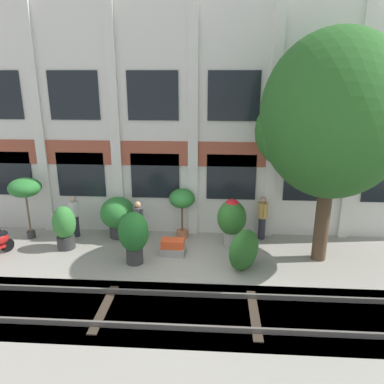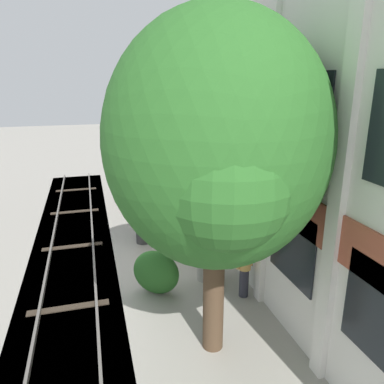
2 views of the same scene
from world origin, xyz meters
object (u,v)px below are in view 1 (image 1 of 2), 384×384
object	(u,v)px
broadleaf_tree	(333,120)
resident_watching_tracks	(138,221)
potted_plant_low_pan	(182,201)
topiary_hedge	(244,250)
potted_plant_glazed_jar	(64,226)
potted_plant_terracotta_small	(25,189)
resident_near_plants	(262,216)
potted_plant_ribbed_drum	(232,219)
resident_by_doorway	(75,215)
potted_plant_square_trough	(173,247)
potted_plant_fluted_column	(134,234)
potted_plant_stone_basin	(118,215)

from	to	relation	value
broadleaf_tree	resident_watching_tracks	size ratio (longest dim) A/B	4.54
potted_plant_low_pan	topiary_hedge	size ratio (longest dim) A/B	1.39
potted_plant_glazed_jar	potted_plant_low_pan	distance (m)	4.21
potted_plant_terracotta_small	resident_near_plants	size ratio (longest dim) A/B	1.41
broadleaf_tree	potted_plant_ribbed_drum	world-z (taller)	broadleaf_tree
resident_by_doorway	resident_watching_tracks	world-z (taller)	resident_by_doorway
potted_plant_glazed_jar	resident_near_plants	world-z (taller)	resident_near_plants
potted_plant_square_trough	resident_watching_tracks	bearing A→B (deg)	147.59
broadleaf_tree	topiary_hedge	world-z (taller)	broadleaf_tree
broadleaf_tree	potted_plant_fluted_column	size ratio (longest dim) A/B	4.10
broadleaf_tree	resident_watching_tracks	distance (m)	7.27
potted_plant_square_trough	resident_near_plants	size ratio (longest dim) A/B	0.56
broadleaf_tree	potted_plant_terracotta_small	world-z (taller)	broadleaf_tree
broadleaf_tree	potted_plant_fluted_column	distance (m)	7.04
resident_by_doorway	topiary_hedge	size ratio (longest dim) A/B	1.18
resident_near_plants	topiary_hedge	bearing A→B (deg)	58.80
potted_plant_square_trough	potted_plant_ribbed_drum	bearing A→B (deg)	21.05
potted_plant_glazed_jar	resident_by_doorway	bearing A→B (deg)	90.81
resident_watching_tracks	resident_near_plants	distance (m)	4.53
resident_near_plants	potted_plant_glazed_jar	bearing A→B (deg)	-1.50
resident_by_doorway	potted_plant_stone_basin	bearing A→B (deg)	159.72
potted_plant_low_pan	resident_watching_tracks	bearing A→B (deg)	-159.44
potted_plant_glazed_jar	potted_plant_stone_basin	bearing A→B (deg)	34.21
potted_plant_square_trough	potted_plant_stone_basin	xyz separation A→B (m)	(-2.20, 1.34, 0.62)
potted_plant_ribbed_drum	resident_by_doorway	world-z (taller)	potted_plant_ribbed_drum
potted_plant_glazed_jar	potted_plant_fluted_column	xyz separation A→B (m)	(2.64, -0.91, 0.17)
potted_plant_low_pan	potted_plant_fluted_column	bearing A→B (deg)	-123.27
potted_plant_stone_basin	resident_watching_tracks	distance (m)	1.01
potted_plant_stone_basin	resident_by_doorway	world-z (taller)	resident_by_doorway
topiary_hedge	potted_plant_terracotta_small	bearing A→B (deg)	166.80
resident_near_plants	resident_by_doorway	bearing A→B (deg)	-9.86
potted_plant_terracotta_small	topiary_hedge	xyz separation A→B (m)	(7.80, -1.83, -1.28)
potted_plant_low_pan	topiary_hedge	bearing A→B (deg)	-46.11
potted_plant_square_trough	topiary_hedge	world-z (taller)	topiary_hedge
resident_by_doorway	resident_watching_tracks	size ratio (longest dim) A/B	1.01
potted_plant_glazed_jar	potted_plant_low_pan	bearing A→B (deg)	16.22
potted_plant_glazed_jar	resident_by_doorway	distance (m)	1.03
potted_plant_stone_basin	resident_watching_tracks	bearing A→B (deg)	-29.61
potted_plant_fluted_column	resident_near_plants	size ratio (longest dim) A/B	1.07
broadleaf_tree	topiary_hedge	size ratio (longest dim) A/B	5.28
potted_plant_square_trough	potted_plant_stone_basin	size ratio (longest dim) A/B	0.59
potted_plant_glazed_jar	resident_by_doorway	world-z (taller)	resident_by_doorway
broadleaf_tree	topiary_hedge	distance (m)	4.75
potted_plant_terracotta_small	broadleaf_tree	bearing A→B (deg)	-5.52
resident_by_doorway	topiary_hedge	distance (m)	6.50
potted_plant_low_pan	resident_watching_tracks	xyz separation A→B (m)	(-1.52, -0.57, -0.58)
potted_plant_fluted_column	resident_near_plants	xyz separation A→B (m)	(4.32, 2.17, -0.12)
broadleaf_tree	potted_plant_stone_basin	size ratio (longest dim) A/B	4.66
potted_plant_fluted_column	potted_plant_square_trough	distance (m)	1.53
potted_plant_glazed_jar	resident_by_doorway	size ratio (longest dim) A/B	0.97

